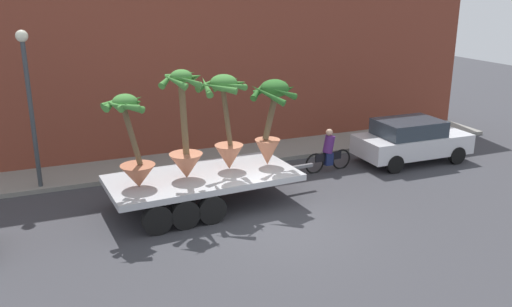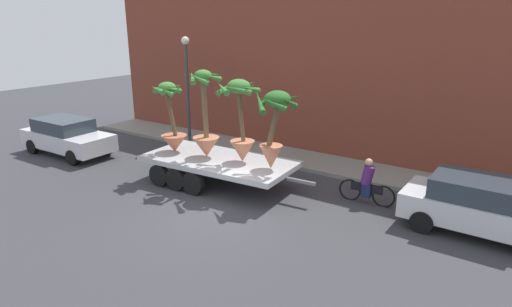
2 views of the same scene
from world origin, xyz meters
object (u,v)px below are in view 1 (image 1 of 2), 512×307
cyclist (329,152)px  potted_palm_extra (133,147)px  street_lamp (29,89)px  potted_palm_rear (185,138)px  parked_car (411,140)px  flatbed_trailer (195,183)px  potted_palm_front (271,118)px  potted_palm_middle (226,121)px

cyclist → potted_palm_extra: bearing=-166.9°
cyclist → street_lamp: street_lamp is taller
potted_palm_rear → parked_car: bearing=7.7°
flatbed_trailer → potted_palm_front: potted_palm_front is taller
potted_palm_extra → cyclist: size_ratio=1.40×
potted_palm_extra → street_lamp: 4.36m
potted_palm_rear → parked_car: potted_palm_rear is taller
potted_palm_extra → potted_palm_rear: bearing=7.2°
potted_palm_extra → potted_palm_front: bearing=5.3°
flatbed_trailer → potted_palm_middle: (1.05, 0.23, 1.68)m
potted_palm_front → street_lamp: street_lamp is taller
potted_palm_extra → flatbed_trailer: bearing=7.7°
potted_palm_rear → cyclist: (5.47, 1.43, -1.48)m
parked_car → potted_palm_front: bearing=-170.7°
potted_palm_front → parked_car: potted_palm_front is taller
potted_palm_front → flatbed_trailer: bearing=-176.4°
potted_palm_middle → potted_palm_extra: potted_palm_middle is taller
cyclist → potted_palm_middle: bearing=-164.4°
parked_car → cyclist: bearing=175.8°
potted_palm_extra → cyclist: potted_palm_extra is taller
flatbed_trailer → potted_palm_rear: 1.41m
potted_palm_rear → potted_palm_extra: size_ratio=1.20×
street_lamp → potted_palm_rear: bearing=-40.4°
parked_car → street_lamp: street_lamp is taller
potted_palm_extra → cyclist: (6.94, 1.62, -1.44)m
flatbed_trailer → cyclist: (5.20, 1.38, -0.10)m
potted_palm_middle → cyclist: size_ratio=1.54×
potted_palm_rear → parked_car: size_ratio=0.74×
potted_palm_extra → parked_car: potted_palm_extra is taller
potted_palm_middle → parked_car: 7.68m
potted_palm_extra → street_lamp: street_lamp is taller
potted_palm_middle → potted_palm_extra: 2.85m
flatbed_trailer → cyclist: size_ratio=3.53×
potted_palm_middle → potted_palm_rear: bearing=-168.1°
potted_palm_rear → potted_palm_front: potted_palm_rear is taller
flatbed_trailer → street_lamp: street_lamp is taller
flatbed_trailer → potted_palm_rear: bearing=-169.6°
flatbed_trailer → potted_palm_extra: 2.21m
flatbed_trailer → potted_palm_extra: size_ratio=2.52×
potted_palm_middle → street_lamp: size_ratio=0.59×
potted_palm_front → cyclist: (2.75, 1.23, -1.77)m
flatbed_trailer → potted_palm_extra: bearing=-172.3°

